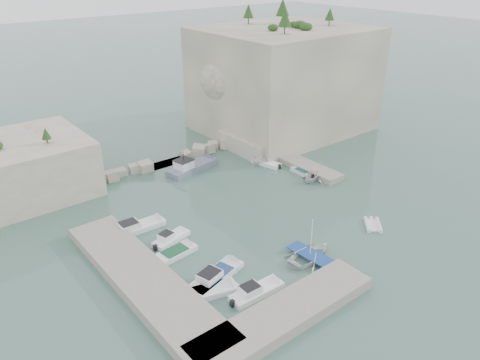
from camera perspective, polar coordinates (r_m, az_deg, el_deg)
ground at (r=53.92m, az=4.00°, el=-5.04°), size 400.00×400.00×0.00m
cliff_east at (r=81.13m, az=5.32°, el=12.08°), size 26.00×22.00×17.00m
cliff_terrace at (r=73.31m, az=2.09°, el=4.72°), size 8.00×10.00×2.50m
outcrop_west at (r=64.56m, az=-25.20°, el=1.31°), size 16.00×14.00×7.00m
quay_west at (r=44.95m, az=-11.68°, el=-11.81°), size 5.00×24.00×1.10m
quay_south at (r=40.68m, az=5.49°, el=-15.99°), size 18.00×4.00×1.10m
ledge_east at (r=68.56m, az=6.75°, el=2.24°), size 3.00×16.00×0.80m
breakwater at (r=69.10m, az=-8.98°, el=2.57°), size 28.00×3.00×1.40m
motorboat_a at (r=53.46m, az=-12.40°, el=-5.95°), size 6.91×2.25×1.40m
motorboat_b at (r=50.88m, az=-8.38°, el=-7.35°), size 5.00×2.64×1.40m
motorboat_c at (r=48.60m, az=-7.92°, el=-9.07°), size 5.23×2.33×0.70m
motorboat_d at (r=45.14m, az=-2.93°, el=-11.91°), size 7.14×3.75×1.40m
motorboat_e at (r=43.57m, az=-3.12°, el=-13.53°), size 4.86×2.98×0.70m
motorboat_f at (r=43.36m, az=2.05°, el=-13.73°), size 5.81×1.87×1.40m
rowboat at (r=48.28m, az=8.51°, el=-9.38°), size 5.63×4.22×1.11m
inflatable_dinghy at (r=54.94m, az=15.88°, el=-5.45°), size 3.45×3.48×0.44m
tender_east_a at (r=63.81m, az=8.71°, el=-0.14°), size 4.35×4.03×1.89m
tender_east_b at (r=65.78m, az=7.63°, el=0.76°), size 1.48×4.09×0.70m
tender_east_c at (r=68.07m, az=3.24°, el=1.84°), size 2.68×4.94×0.70m
tender_east_d at (r=68.95m, az=2.93°, el=2.17°), size 4.80×2.05×1.82m
work_boat at (r=66.72m, az=-5.83°, el=1.23°), size 8.98×4.18×2.20m
rowboat_mast at (r=46.81m, az=8.72°, el=-6.72°), size 0.10×0.10×4.20m
vegetation at (r=77.03m, az=1.91°, el=18.57°), size 53.48×13.88×13.40m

